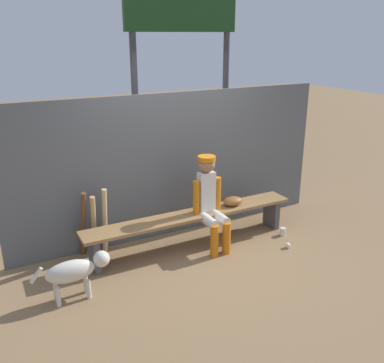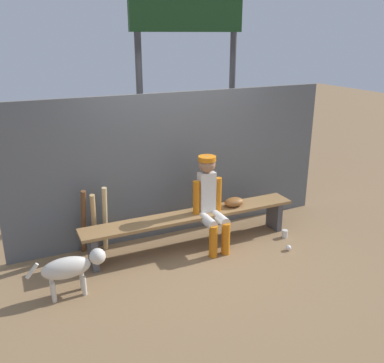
% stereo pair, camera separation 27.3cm
% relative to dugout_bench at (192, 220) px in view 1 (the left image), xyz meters
% --- Properties ---
extents(ground_plane, '(30.00, 30.00, 0.00)m').
position_rel_dugout_bench_xyz_m(ground_plane, '(0.00, 0.00, -0.37)').
color(ground_plane, olive).
extents(chainlink_fence, '(4.61, 0.03, 1.99)m').
position_rel_dugout_bench_xyz_m(chainlink_fence, '(0.00, 0.51, 0.62)').
color(chainlink_fence, '#595E63').
rests_on(chainlink_fence, ground_plane).
extents(dugout_bench, '(2.95, 0.36, 0.47)m').
position_rel_dugout_bench_xyz_m(dugout_bench, '(0.00, 0.00, 0.00)').
color(dugout_bench, olive).
rests_on(dugout_bench, ground_plane).
extents(player_seated, '(0.41, 0.55, 1.23)m').
position_rel_dugout_bench_xyz_m(player_seated, '(0.21, -0.11, 0.29)').
color(player_seated, silver).
rests_on(player_seated, ground_plane).
extents(baseball_glove, '(0.28, 0.20, 0.12)m').
position_rel_dugout_bench_xyz_m(baseball_glove, '(0.63, 0.00, 0.15)').
color(baseball_glove, brown).
rests_on(baseball_glove, dugout_bench).
extents(bat_wood_natural, '(0.09, 0.17, 0.90)m').
position_rel_dugout_bench_xyz_m(bat_wood_natural, '(-1.07, 0.35, 0.08)').
color(bat_wood_natural, tan).
rests_on(bat_wood_natural, ground_plane).
extents(bat_wood_tan, '(0.10, 0.25, 0.85)m').
position_rel_dugout_bench_xyz_m(bat_wood_tan, '(-1.22, 0.34, 0.05)').
color(bat_wood_tan, tan).
rests_on(bat_wood_tan, ground_plane).
extents(bat_wood_dark, '(0.10, 0.29, 0.92)m').
position_rel_dugout_bench_xyz_m(bat_wood_dark, '(-1.35, 0.36, 0.08)').
color(bat_wood_dark, brown).
rests_on(bat_wood_dark, ground_plane).
extents(baseball, '(0.07, 0.07, 0.07)m').
position_rel_dugout_bench_xyz_m(baseball, '(1.10, -0.65, -0.34)').
color(baseball, white).
rests_on(baseball, ground_plane).
extents(cup_on_ground, '(0.08, 0.08, 0.11)m').
position_rel_dugout_bench_xyz_m(cup_on_ground, '(1.29, -0.32, -0.32)').
color(cup_on_ground, silver).
rests_on(cup_on_ground, ground_plane).
extents(cup_on_bench, '(0.08, 0.08, 0.11)m').
position_rel_dugout_bench_xyz_m(cup_on_bench, '(0.27, 0.03, 0.15)').
color(cup_on_bench, '#1E47AD').
rests_on(cup_on_bench, dugout_bench).
extents(scoreboard, '(2.09, 0.27, 3.96)m').
position_rel_dugout_bench_xyz_m(scoreboard, '(0.67, 1.48, 2.39)').
color(scoreboard, '#3F3F42').
rests_on(scoreboard, ground_plane).
extents(dog, '(0.84, 0.20, 0.49)m').
position_rel_dugout_bench_xyz_m(dog, '(-1.65, -0.48, -0.04)').
color(dog, beige).
rests_on(dog, ground_plane).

